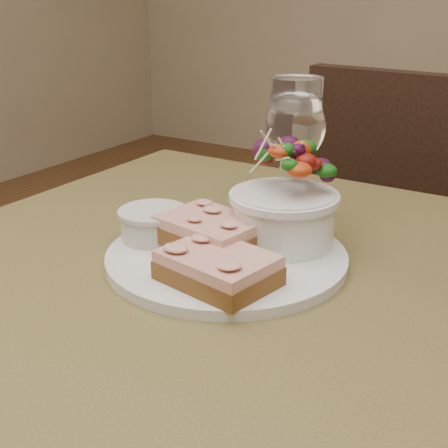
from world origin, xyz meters
The scene contains 9 objects.
cafe_table centered at (0.00, 0.00, 0.65)m, with size 0.80×0.80×0.75m.
chair_far centered at (0.03, 0.75, 0.29)m, with size 0.44×0.44×0.90m.
dinner_plate centered at (-0.03, 0.04, 0.76)m, with size 0.27×0.27×0.01m, color white.
sandwich_front centered at (0.00, -0.03, 0.78)m, with size 0.12×0.10×0.03m.
sandwich_back centered at (-0.05, 0.03, 0.79)m, with size 0.12×0.10×0.03m.
ramekin centered at (-0.13, 0.02, 0.78)m, with size 0.08×0.08×0.04m.
salad_bowl centered at (0.01, 0.09, 0.82)m, with size 0.12×0.12×0.13m.
garnish centered at (-0.10, 0.12, 0.77)m, with size 0.05×0.04×0.02m.
wine_glass centered at (-0.02, 0.18, 0.87)m, with size 0.08×0.08×0.18m.
Camera 1 is at (0.30, -0.51, 1.05)m, focal length 50.00 mm.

